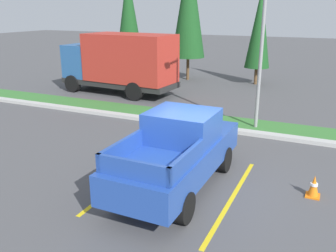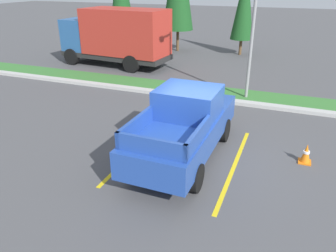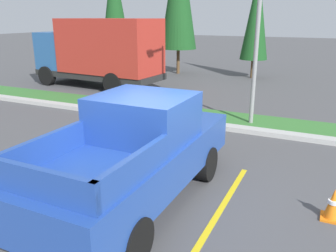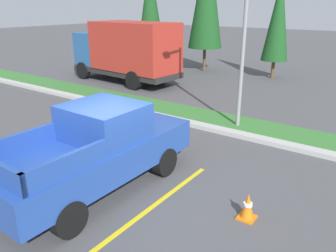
{
  "view_description": "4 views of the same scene",
  "coord_description": "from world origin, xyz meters",
  "px_view_note": "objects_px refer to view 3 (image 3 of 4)",
  "views": [
    {
      "loc": [
        3.19,
        -8.66,
        4.69
      ],
      "look_at": [
        -1.32,
        1.2,
        1.22
      ],
      "focal_mm": 39.1,
      "sensor_mm": 36.0,
      "label": 1
    },
    {
      "loc": [
        2.4,
        -8.63,
        4.98
      ],
      "look_at": [
        -1.09,
        0.24,
        0.7
      ],
      "focal_mm": 35.17,
      "sensor_mm": 36.0,
      "label": 2
    },
    {
      "loc": [
        2.72,
        -5.49,
        3.5
      ],
      "look_at": [
        -0.79,
        2.04,
        0.87
      ],
      "focal_mm": 37.16,
      "sensor_mm": 36.0,
      "label": 3
    },
    {
      "loc": [
        5.21,
        -5.16,
        4.29
      ],
      "look_at": [
        0.35,
        1.67,
        1.24
      ],
      "focal_mm": 35.79,
      "sensor_mm": 36.0,
      "label": 4
    }
  ],
  "objects_px": {
    "cargo_truck_distant": "(99,50)",
    "cypress_tree_leftmost": "(114,3)",
    "pickup_truck_main": "(138,152)",
    "cypress_tree_center": "(256,15)",
    "traffic_cone": "(333,205)"
  },
  "relations": [
    {
      "from": "cargo_truck_distant",
      "to": "cypress_tree_leftmost",
      "type": "bearing_deg",
      "value": 115.52
    },
    {
      "from": "cargo_truck_distant",
      "to": "cypress_tree_center",
      "type": "bearing_deg",
      "value": 42.65
    },
    {
      "from": "cypress_tree_center",
      "to": "cypress_tree_leftmost",
      "type": "bearing_deg",
      "value": -177.95
    },
    {
      "from": "cargo_truck_distant",
      "to": "cypress_tree_leftmost",
      "type": "xyz_separation_m",
      "value": [
        -2.71,
        5.68,
        2.5
      ]
    },
    {
      "from": "cargo_truck_distant",
      "to": "traffic_cone",
      "type": "height_order",
      "value": "cargo_truck_distant"
    },
    {
      "from": "cypress_tree_leftmost",
      "to": "cargo_truck_distant",
      "type": "bearing_deg",
      "value": -64.48
    },
    {
      "from": "traffic_cone",
      "to": "cypress_tree_center",
      "type": "bearing_deg",
      "value": 107.28
    },
    {
      "from": "cypress_tree_leftmost",
      "to": "cypress_tree_center",
      "type": "distance_m",
      "value": 9.28
    },
    {
      "from": "cypress_tree_center",
      "to": "pickup_truck_main",
      "type": "bearing_deg",
      "value": -86.03
    },
    {
      "from": "pickup_truck_main",
      "to": "cypress_tree_center",
      "type": "height_order",
      "value": "cypress_tree_center"
    },
    {
      "from": "pickup_truck_main",
      "to": "cypress_tree_leftmost",
      "type": "height_order",
      "value": "cypress_tree_leftmost"
    },
    {
      "from": "traffic_cone",
      "to": "cargo_truck_distant",
      "type": "bearing_deg",
      "value": 142.35
    },
    {
      "from": "cargo_truck_distant",
      "to": "cypress_tree_leftmost",
      "type": "height_order",
      "value": "cypress_tree_leftmost"
    },
    {
      "from": "pickup_truck_main",
      "to": "cargo_truck_distant",
      "type": "distance_m",
      "value": 12.15
    },
    {
      "from": "pickup_truck_main",
      "to": "cargo_truck_distant",
      "type": "relative_size",
      "value": 0.75
    }
  ]
}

